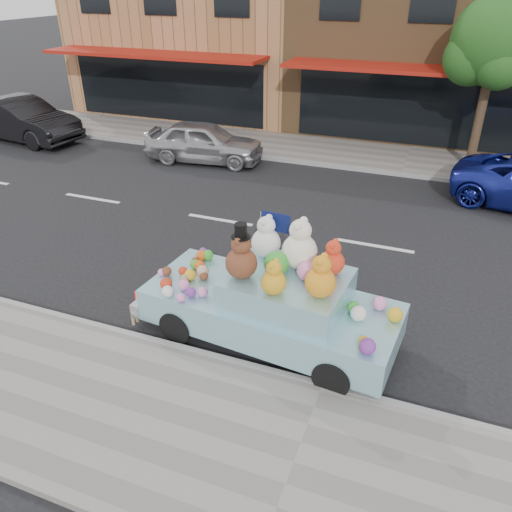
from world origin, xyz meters
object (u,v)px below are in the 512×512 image
at_px(car_dark, 21,120).
at_px(street_tree, 496,48).
at_px(art_car, 272,300).
at_px(car_silver, 204,142).

bearing_deg(car_dark, street_tree, -73.30).
distance_m(street_tree, car_dark, 16.50).
height_order(street_tree, art_car, street_tree).
bearing_deg(street_tree, art_car, -106.61).
height_order(street_tree, car_dark, street_tree).
distance_m(car_dark, art_car, 15.11).
bearing_deg(art_car, car_silver, 128.34).
xyz_separation_m(car_silver, art_car, (5.29, -8.18, 0.13)).
bearing_deg(car_silver, art_car, -153.70).
distance_m(street_tree, art_car, 11.47).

